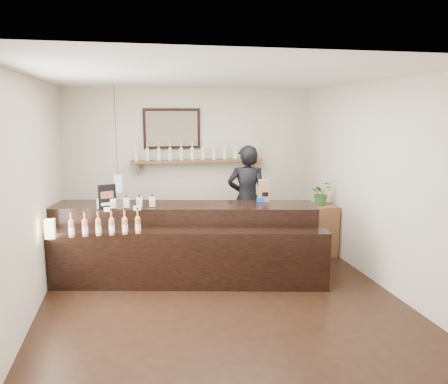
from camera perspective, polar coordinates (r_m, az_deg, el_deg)
name	(u,v)px	position (r m, az deg, el deg)	size (l,w,h in m)	color
ground	(217,290)	(6.05, -0.89, -12.69)	(5.00, 5.00, 0.00)	black
room_shell	(217,165)	(5.60, -0.94, 3.55)	(5.00, 5.00, 5.00)	beige
back_wall_decor	(184,147)	(7.91, -5.26, 5.88)	(2.66, 0.96, 1.69)	brown
counter	(185,244)	(6.35, -5.07, -6.83)	(3.83, 1.79, 1.23)	black
promo_sign	(107,197)	(6.19, -15.01, -0.61)	(0.24, 0.10, 0.34)	black
paper_bag	(264,191)	(6.53, 5.26, 0.19)	(0.16, 0.12, 0.33)	#936B47
tape_dispenser	(262,199)	(6.52, 4.94, -0.89)	(0.14, 0.06, 0.12)	blue
side_cabinet	(320,229)	(7.58, 12.41, -4.75)	(0.43, 0.59, 0.85)	brown
potted_plant	(321,193)	(7.44, 12.59, -0.14)	(0.35, 0.31, 0.39)	#2E6126
shopkeeper	(247,192)	(7.38, 3.03, -0.03)	(0.76, 0.50, 2.08)	black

